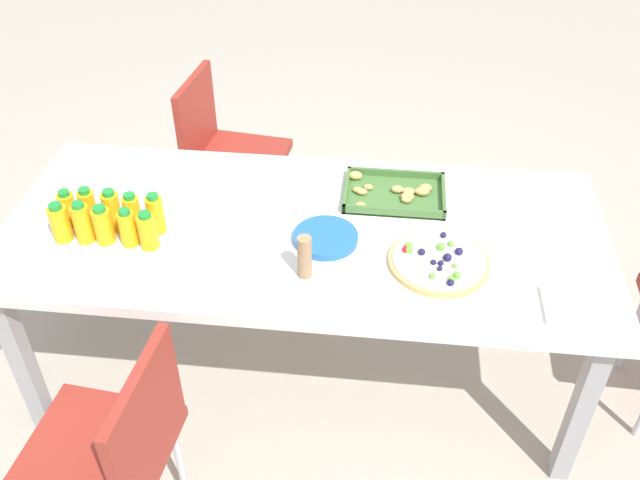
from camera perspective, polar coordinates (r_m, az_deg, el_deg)
ground_plane at (r=2.83m, az=-1.12°, el=-10.63°), size 12.00×12.00×0.00m
party_table at (r=2.36m, az=-1.32°, el=-0.21°), size 2.02×0.88×0.73m
chair_near_left at (r=2.08m, az=-16.49°, el=-16.07°), size 0.44×0.44×0.83m
chair_far_left at (r=3.20m, az=-7.91°, el=7.50°), size 0.45×0.45×0.83m
juice_bottle_0 at (r=2.39m, az=-20.58°, el=1.32°), size 0.06×0.06×0.14m
juice_bottle_1 at (r=2.36m, az=-18.94°, el=1.33°), size 0.06×0.06×0.15m
juice_bottle_2 at (r=2.34m, az=-17.40°, el=1.17°), size 0.06×0.06×0.14m
juice_bottle_3 at (r=2.30m, az=-15.52°, el=0.95°), size 0.06×0.06×0.14m
juice_bottle_4 at (r=2.28m, az=-13.97°, el=0.74°), size 0.06×0.06×0.13m
juice_bottle_5 at (r=2.45m, az=-19.99°, el=2.41°), size 0.06×0.06×0.13m
juice_bottle_6 at (r=2.42m, az=-18.49°, el=2.48°), size 0.06×0.06×0.15m
juice_bottle_7 at (r=2.38m, az=-16.69°, el=2.31°), size 0.06×0.06×0.15m
juice_bottle_8 at (r=2.36m, az=-15.14°, el=2.13°), size 0.06×0.06×0.14m
juice_bottle_9 at (r=2.33m, az=-13.36°, el=2.09°), size 0.06×0.06×0.15m
fruit_pizza at (r=2.20m, az=9.73°, el=-1.71°), size 0.32×0.32×0.05m
snack_tray at (r=2.48m, az=6.11°, el=3.84°), size 0.35×0.25×0.04m
plate_stack at (r=2.26m, az=0.46°, el=0.19°), size 0.21×0.21×0.02m
napkin_stack at (r=2.16m, az=19.79°, el=-5.17°), size 0.15×0.15×0.02m
cardboard_tube at (r=2.09m, az=-1.28°, el=-1.40°), size 0.04×0.04×0.15m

